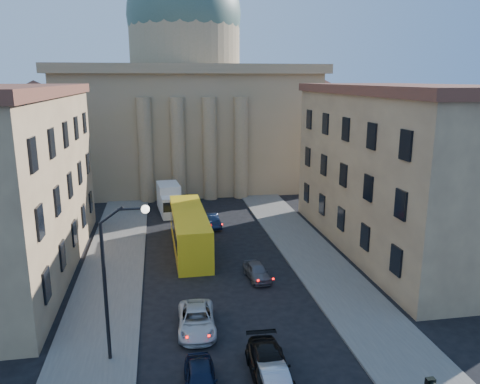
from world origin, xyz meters
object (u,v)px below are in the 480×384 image
at_px(street_lamp, 114,271).
at_px(box_truck, 170,200).
at_px(city_bus, 189,229).
at_px(car_left_near, 201,379).
at_px(car_right_near, 275,382).

distance_m(street_lamp, box_truck, 29.53).
bearing_deg(city_bus, car_left_near, -93.28).
bearing_deg(car_right_near, car_left_near, 165.09).
xyz_separation_m(city_bus, box_truck, (-1.45, 12.36, -0.35)).
relative_size(street_lamp, city_bus, 0.70).
bearing_deg(box_truck, car_left_near, -94.65).
height_order(street_lamp, city_bus, street_lamp).
height_order(car_right_near, city_bus, city_bus).
xyz_separation_m(car_left_near, car_right_near, (3.59, -0.85, -0.02)).
relative_size(street_lamp, box_truck, 1.43).
bearing_deg(street_lamp, box_truck, 82.98).
distance_m(car_right_near, city_bus, 21.26).
bearing_deg(city_bus, street_lamp, -107.62).
bearing_deg(street_lamp, car_right_near, -29.16).
xyz_separation_m(street_lamp, car_left_near, (4.18, -3.49, -4.61)).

